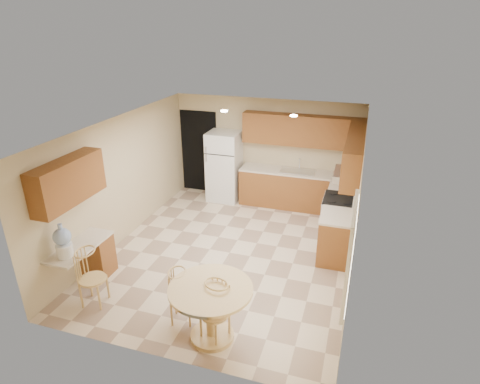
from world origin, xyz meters
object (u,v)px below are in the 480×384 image
(stove, at_px, (338,218))
(water_crock, at_px, (63,242))
(refrigerator, at_px, (224,166))
(dining_table, at_px, (211,305))
(chair_table_a, at_px, (179,295))
(chair_desk, at_px, (88,276))
(chair_table_b, at_px, (212,311))

(stove, relative_size, water_crock, 1.94)
(refrigerator, height_order, water_crock, refrigerator)
(dining_table, xyz_separation_m, water_crock, (-2.49, 0.17, 0.47))
(chair_table_a, bearing_deg, refrigerator, 178.28)
(chair_desk, bearing_deg, dining_table, 79.37)
(chair_table_a, xyz_separation_m, water_crock, (-1.94, 0.05, 0.51))
(refrigerator, relative_size, chair_table_b, 1.91)
(dining_table, xyz_separation_m, chair_table_b, (0.05, -0.09, -0.01))
(water_crock, bearing_deg, chair_table_a, -1.40)
(refrigerator, distance_m, water_crock, 4.55)
(refrigerator, bearing_deg, stove, -22.99)
(chair_table_a, height_order, chair_table_b, chair_table_b)
(chair_desk, relative_size, water_crock, 1.67)
(chair_table_b, bearing_deg, water_crock, 14.28)
(refrigerator, xyz_separation_m, chair_desk, (-0.60, -4.54, -0.28))
(stove, bearing_deg, water_crock, -140.74)
(water_crock, bearing_deg, chair_desk, -14.00)
(refrigerator, height_order, chair_table_a, refrigerator)
(chair_table_a, xyz_separation_m, chair_desk, (-1.49, -0.06, 0.06))
(stove, relative_size, dining_table, 0.95)
(chair_desk, xyz_separation_m, water_crock, (-0.45, 0.11, 0.45))
(chair_table_a, bearing_deg, chair_desk, -100.51)
(stove, bearing_deg, refrigerator, 157.01)
(stove, relative_size, chair_table_a, 1.29)
(chair_table_a, bearing_deg, water_crock, -104.40)
(chair_table_b, bearing_deg, chair_table_a, 0.75)
(refrigerator, bearing_deg, chair_table_a, -78.73)
(stove, distance_m, water_crock, 5.10)
(dining_table, bearing_deg, chair_desk, 178.32)
(stove, relative_size, chair_desk, 1.16)
(stove, height_order, chair_table_a, stove)
(chair_desk, height_order, water_crock, water_crock)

